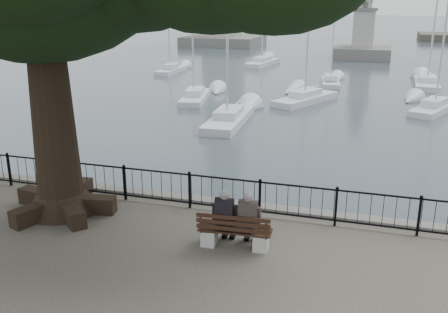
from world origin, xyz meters
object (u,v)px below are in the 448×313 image
at_px(bench, 235,235).
at_px(person_left, 226,219).
at_px(person_right, 249,221).
at_px(lion_monument, 363,38).

bearing_deg(bench, person_left, 161.64).
xyz_separation_m(person_right, lion_monument, (0.86, 49.20, 0.64)).
distance_m(person_left, lion_monument, 49.26).
bearing_deg(person_left, bench, -18.36).
height_order(person_left, person_right, same).
bearing_deg(lion_monument, bench, -91.36).
relative_size(bench, person_left, 1.22).
relative_size(person_left, lion_monument, 0.16).
bearing_deg(person_left, person_right, 4.27).
distance_m(bench, person_left, 0.43).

